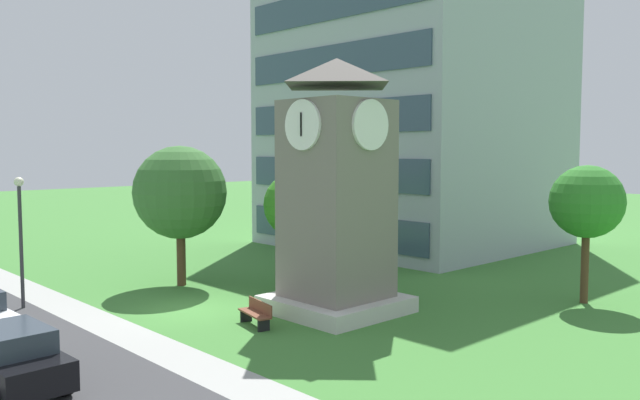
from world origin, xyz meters
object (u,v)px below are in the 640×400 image
(park_bench, at_px, (256,313))
(tree_near_tower, at_px, (180,193))
(street_lamp, at_px, (20,226))
(tree_streetside, at_px, (296,206))
(tree_by_building, at_px, (587,202))
(clock_tower, at_px, (336,201))
(parked_car_black, at_px, (11,358))

(park_bench, xyz_separation_m, tree_near_tower, (-7.75, 1.70, 3.77))
(street_lamp, relative_size, tree_streetside, 0.99)
(street_lamp, xyz_separation_m, tree_by_building, (14.68, 16.77, 0.84))
(street_lamp, bearing_deg, tree_near_tower, 85.19)
(clock_tower, relative_size, tree_streetside, 1.85)
(park_bench, distance_m, parked_car_black, 8.32)
(tree_by_building, xyz_separation_m, tree_streetside, (-10.05, -6.65, -0.39))
(park_bench, xyz_separation_m, parked_car_black, (0.50, -8.30, 0.40))
(park_bench, relative_size, tree_by_building, 0.33)
(street_lamp, height_order, tree_by_building, tree_by_building)
(clock_tower, height_order, tree_streetside, clock_tower)
(park_bench, distance_m, tree_streetside, 7.06)
(clock_tower, height_order, park_bench, clock_tower)
(clock_tower, relative_size, park_bench, 5.13)
(tree_streetside, distance_m, tree_near_tower, 5.31)
(street_lamp, bearing_deg, clock_tower, 43.98)
(park_bench, bearing_deg, clock_tower, 81.95)
(park_bench, distance_m, street_lamp, 10.11)
(clock_tower, distance_m, tree_by_building, 10.14)
(tree_near_tower, xyz_separation_m, parked_car_black, (8.25, -10.00, -3.37))
(park_bench, bearing_deg, street_lamp, -148.81)
(street_lamp, distance_m, tree_streetside, 11.14)
(tree_by_building, bearing_deg, tree_streetside, -146.51)
(clock_tower, xyz_separation_m, tree_by_building, (5.87, 8.27, -0.17))
(clock_tower, bearing_deg, park_bench, -98.05)
(clock_tower, distance_m, parked_car_black, 12.24)
(tree_streetside, relative_size, tree_near_tower, 0.81)
(tree_near_tower, distance_m, parked_car_black, 13.40)
(park_bench, relative_size, parked_car_black, 0.43)
(street_lamp, distance_m, parked_car_black, 9.69)
(clock_tower, xyz_separation_m, park_bench, (-0.49, -3.46, -3.78))
(parked_car_black, bearing_deg, tree_streetside, 107.37)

